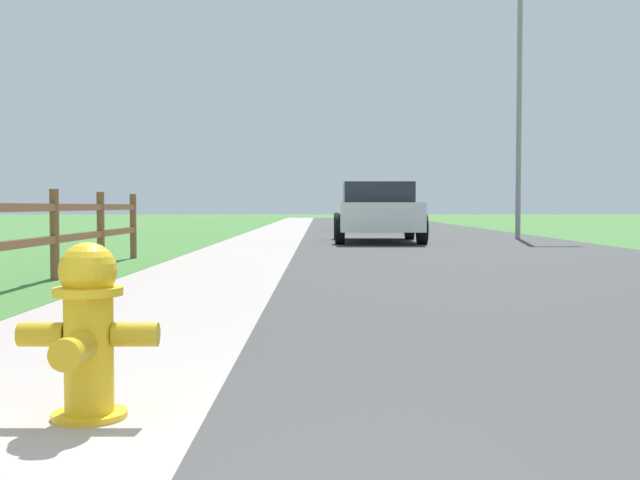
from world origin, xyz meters
TOP-DOWN VIEW (x-y plane):
  - ground_plane at (0.00, 25.00)m, footprint 120.00×120.00m
  - road_asphalt at (3.50, 27.00)m, footprint 7.00×66.00m
  - curb_concrete at (-3.00, 27.00)m, footprint 6.00×66.00m
  - grass_verge at (-4.50, 27.00)m, footprint 5.00×66.00m
  - fire_hydrant at (-0.49, 1.71)m, footprint 0.58×0.49m
  - parked_suv_white at (1.92, 18.59)m, footprint 2.17×4.59m
  - parked_car_black at (2.56, 28.48)m, footprint 2.23×4.78m
  - parked_car_silver at (2.69, 38.20)m, footprint 2.18×4.83m
  - street_lamp at (5.99, 20.29)m, footprint 1.17×0.20m

SIDE VIEW (x-z plane):
  - ground_plane at x=0.00m, z-range 0.00..0.00m
  - road_asphalt at x=3.50m, z-range 0.00..0.01m
  - curb_concrete at x=-3.00m, z-range 0.00..0.01m
  - grass_verge at x=-4.50m, z-range 0.00..0.01m
  - fire_hydrant at x=-0.49m, z-range 0.01..0.76m
  - parked_suv_white at x=1.92m, z-range 0.01..1.50m
  - parked_car_silver at x=2.69m, z-range 0.01..1.51m
  - parked_car_black at x=2.56m, z-range 0.02..1.51m
  - street_lamp at x=5.99m, z-range 0.62..7.68m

